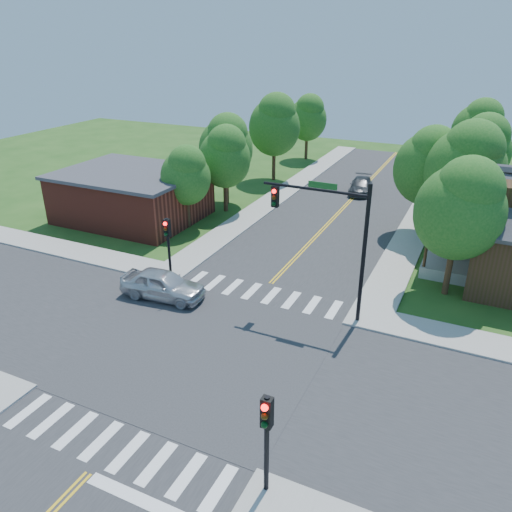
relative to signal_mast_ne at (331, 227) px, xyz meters
The scene contains 25 objects.
ground 8.37m from the signal_mast_ne, 125.00° to the right, with size 100.00×100.00×0.00m, color #224C18.
road_ns 8.36m from the signal_mast_ne, 125.00° to the right, with size 10.00×90.00×0.04m, color #2D2D30.
road_ew 8.36m from the signal_mast_ne, 125.00° to the right, with size 90.00×10.00×0.04m, color #2D2D30.
intersection_patch 8.37m from the signal_mast_ne, 125.00° to the right, with size 10.20×10.20×0.06m, color #2D2D30.
sidewalk_nw 22.73m from the signal_mast_ne, 152.60° to the left, with size 40.00×40.00×0.14m.
crosswalk_north 6.23m from the signal_mast_ne, behind, with size 8.85×2.00×0.01m.
crosswalk_south 13.32m from the signal_mast_ne, 108.36° to the right, with size 8.85×2.00×0.01m.
centerline 8.34m from the signal_mast_ne, 125.00° to the right, with size 0.30×90.00×0.01m.
stop_bar 14.12m from the signal_mast_ne, 96.11° to the right, with size 4.60×0.45×0.09m, color white.
signal_mast_ne is the anchor object (origin of this frame).
signal_pole_se 11.55m from the signal_mast_ne, 81.44° to the right, with size 0.34×0.42×3.80m.
signal_pole_nw 9.76m from the signal_mast_ne, behind, with size 0.34×0.42×3.80m.
building_nw 19.87m from the signal_mast_ne, 157.21° to the left, with size 10.40×8.40×3.73m.
tree_e_a 7.38m from the signal_mast_ne, 42.75° to the left, with size 4.61×4.38×7.84m.
tree_e_b 13.17m from the signal_mast_ne, 67.36° to the left, with size 5.04×4.78×8.56m.
tree_e_c 20.90m from the signal_mast_ne, 74.58° to the left, with size 4.66×4.42×7.91m.
tree_e_d 29.47m from the signal_mast_ne, 80.37° to the left, with size 4.69×4.45×7.97m.
tree_w_a 15.22m from the signal_mast_ne, 149.60° to the left, with size 3.65×3.47×6.20m.
tree_w_b 19.12m from the signal_mast_ne, 133.50° to the left, with size 4.45×4.22×7.56m.
tree_w_c 25.57m from the signal_mast_ne, 119.31° to the left, with size 4.88×4.64×8.30m.
tree_w_d 34.19m from the signal_mast_ne, 111.65° to the left, with size 4.24×4.03×7.22m.
tree_house 13.98m from the signal_mast_ne, 79.21° to the left, with size 4.57×4.35×7.78m.
tree_bldg 17.25m from the signal_mast_ne, 135.54° to the left, with size 4.12×3.91×7.00m.
car_silver 9.71m from the signal_mast_ne, 166.31° to the right, with size 4.82×2.26×1.60m, color silver.
car_dgrey 22.29m from the signal_mast_ne, 99.86° to the left, with size 2.44×4.66×1.29m, color #34373A.
Camera 1 is at (10.17, -16.03, 13.44)m, focal length 35.00 mm.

